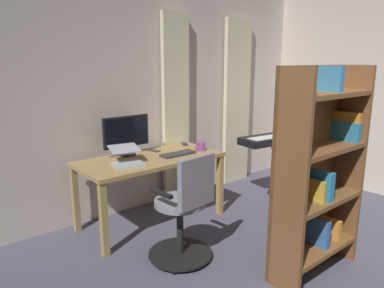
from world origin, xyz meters
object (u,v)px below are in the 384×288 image
computer_mouse (184,144)px  piano_keyboard (281,139)px  laptop (127,158)px  mug_coffee (201,146)px  bookshelf (315,173)px  office_chair (185,212)px  computer_keyboard (178,154)px  cell_phone_face_up (154,151)px  computer_monitor (126,133)px  desk (151,165)px

computer_mouse → piano_keyboard: (-1.19, 0.50, -0.02)m
laptop → mug_coffee: bearing=-171.4°
laptop → bookshelf: size_ratio=0.25×
office_chair → piano_keyboard: office_chair is taller
computer_keyboard → cell_phone_face_up: (0.10, -0.31, -0.01)m
office_chair → computer_mouse: bearing=46.4°
laptop → computer_mouse: size_ratio=4.09×
laptop → computer_monitor: bearing=-107.6°
bookshelf → computer_mouse: bearing=-92.6°
mug_coffee → laptop: bearing=-3.8°
computer_keyboard → computer_mouse: 0.46m
desk → piano_keyboard: size_ratio=1.21×
computer_monitor → laptop: bearing=60.1°
computer_monitor → laptop: (0.17, 0.30, -0.18)m
office_chair → computer_mouse: office_chair is taller
mug_coffee → computer_keyboard: bearing=-2.4°
computer_mouse → bookshelf: size_ratio=0.06×
computer_monitor → piano_keyboard: bearing=164.5°
laptop → cell_phone_face_up: size_ratio=2.84×
laptop → mug_coffee: (-0.90, 0.06, -0.01)m
office_chair → computer_mouse: (-0.82, -1.03, 0.29)m
computer_mouse → bookshelf: 1.78m
cell_phone_face_up → laptop: bearing=13.2°
computer_keyboard → piano_keyboard: size_ratio=0.32×
computer_keyboard → computer_mouse: computer_mouse is taller
laptop → piano_keyboard: bearing=-174.0°
desk → mug_coffee: mug_coffee is taller
desk → bookshelf: (-0.53, 1.58, 0.20)m
computer_monitor → cell_phone_face_up: bearing=172.2°
cell_phone_face_up → piano_keyboard: (-1.63, 0.50, -0.01)m
computer_monitor → bookshelf: 1.94m
computer_monitor → laptop: computer_monitor is taller
desk → bookshelf: 1.68m
desk → computer_keyboard: bearing=157.7°
office_chair → bookshelf: bookshelf is taller
computer_monitor → mug_coffee: bearing=153.4°
bookshelf → desk: bearing=-71.5°
mug_coffee → computer_mouse: bearing=-94.2°
mug_coffee → office_chair: bearing=41.6°
laptop → computer_keyboard: bearing=-172.1°
office_chair → computer_keyboard: bearing=50.9°
mug_coffee → bookshelf: 1.45m
computer_monitor → computer_mouse: size_ratio=5.26×
desk → laptop: laptop is taller
office_chair → cell_phone_face_up: office_chair is taller
laptop → bookshelf: bookshelf is taller
bookshelf → computer_monitor: bearing=-69.8°
computer_keyboard → computer_mouse: (-0.33, -0.31, 0.01)m
piano_keyboard → cell_phone_face_up: bearing=-10.1°
mug_coffee → piano_keyboard: (-1.22, 0.18, -0.05)m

